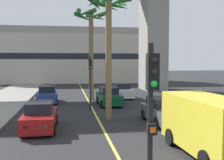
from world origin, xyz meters
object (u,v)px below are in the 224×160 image
Objects in this scene: delivery_van at (208,124)px; palm_tree_mid_median at (91,31)px; car_queue_fifth at (109,97)px; car_queue_third at (47,95)px; traffic_light_median_near at (151,114)px; palm_tree_near_median at (109,20)px; car_queue_second at (162,111)px; car_queue_fourth at (40,117)px; traffic_light_median_far at (90,76)px; car_queue_front at (122,91)px.

palm_tree_mid_median is at bearing 100.51° from delivery_van.
palm_tree_mid_median is (-1.21, 3.85, 6.09)m from car_queue_fifth.
car_queue_third is 0.99× the size of traffic_light_median_near.
delivery_van is 9.70m from palm_tree_near_median.
car_queue_second is 7.38m from car_queue_fourth.
car_queue_fourth is 0.46× the size of palm_tree_mid_median.
traffic_light_median_near is at bearing -91.59° from palm_tree_mid_median.
traffic_light_median_far is (3.56, -4.90, 1.99)m from car_queue_third.
car_queue_fourth and car_queue_fifth have the same top height.
car_queue_second is at bearing -51.66° from car_queue_third.
delivery_van is 1.26× the size of traffic_light_median_far.
car_queue_second is 0.99× the size of traffic_light_median_far.
car_queue_third is 0.78× the size of delivery_van.
palm_tree_mid_median is (4.19, 1.70, 6.09)m from car_queue_third.
delivery_van is at bearing -81.53° from car_queue_fifth.
palm_tree_mid_median is (0.63, 6.59, 4.09)m from traffic_light_median_far.
car_queue_front is 0.99× the size of car_queue_third.
car_queue_second is at bearing -73.41° from car_queue_fifth.
car_queue_fourth is 14.02m from palm_tree_mid_median.
car_queue_third is 5.82m from car_queue_fifth.
car_queue_second is (0.23, -11.90, 0.00)m from car_queue_front.
traffic_light_median_far is 5.08m from palm_tree_near_median.
car_queue_front and car_queue_third have the same top height.
palm_tree_near_median reaches higher than delivery_van.
car_queue_third is 6.37m from traffic_light_median_far.
car_queue_fourth is 0.98× the size of traffic_light_median_far.
car_queue_fifth is at bearing -21.71° from car_queue_third.
palm_tree_near_median reaches higher than traffic_light_median_near.
delivery_van is (-0.21, -6.13, 0.57)m from car_queue_second.
car_queue_fifth is 7.30m from palm_tree_mid_median.
car_queue_fifth is at bearing 57.98° from car_queue_fourth.
car_queue_fourth is (0.30, -10.32, 0.00)m from car_queue_third.
traffic_light_median_near is (-4.07, -10.88, 1.99)m from car_queue_second.
delivery_van is 0.60× the size of palm_tree_mid_median.
traffic_light_median_far is (-3.86, -7.13, 1.99)m from car_queue_front.
traffic_light_median_far is at bearing 58.98° from car_queue_fourth.
traffic_light_median_near is (-1.83, -18.40, 1.99)m from car_queue_fifth.
traffic_light_median_near is at bearing -110.52° from car_queue_second.
car_queue_fourth is at bearing -152.79° from palm_tree_near_median.
traffic_light_median_near reaches higher than delivery_van.
car_queue_front is 23.19m from traffic_light_median_near.
traffic_light_median_far is at bearing -53.99° from car_queue_third.
car_queue_third is 1.01× the size of car_queue_fourth.
traffic_light_median_near is at bearing -72.25° from car_queue_fourth.
car_queue_front is 1.01× the size of car_queue_fourth.
palm_tree_mid_median reaches higher than traffic_light_median_near.
palm_tree_near_median is 0.92× the size of palm_tree_mid_median.
palm_tree_near_median is (-3.14, 1.51, 5.77)m from car_queue_second.
car_queue_fourth is at bearing 107.75° from traffic_light_median_near.
car_queue_fifth is (5.11, 8.17, 0.00)m from car_queue_fourth.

